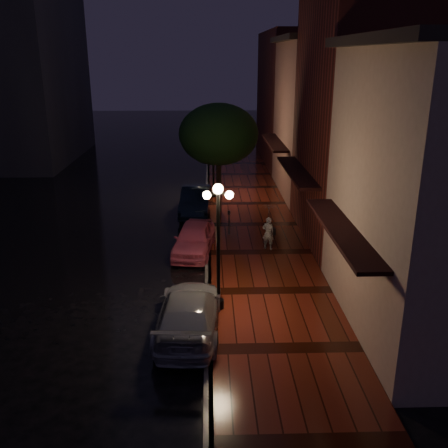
% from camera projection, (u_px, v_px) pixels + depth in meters
% --- Properties ---
extents(ground, '(120.00, 120.00, 0.00)m').
position_uv_depth(ground, '(208.00, 256.00, 21.62)').
color(ground, black).
rests_on(ground, ground).
extents(sidewalk, '(4.50, 60.00, 0.15)m').
position_uv_depth(sidewalk, '(260.00, 253.00, 21.66)').
color(sidewalk, '#41160B').
rests_on(sidewalk, ground).
extents(curb, '(0.25, 60.00, 0.15)m').
position_uv_depth(curb, '(208.00, 254.00, 21.60)').
color(curb, '#595451').
rests_on(curb, ground).
extents(storefront_near, '(5.00, 8.00, 8.50)m').
position_uv_depth(storefront_near, '(443.00, 197.00, 14.79)').
color(storefront_near, gray).
rests_on(storefront_near, ground).
extents(storefront_mid, '(5.00, 8.00, 11.00)m').
position_uv_depth(storefront_mid, '(366.00, 121.00, 21.96)').
color(storefront_mid, '#511914').
rests_on(storefront_mid, ground).
extents(storefront_far, '(5.00, 8.00, 9.00)m').
position_uv_depth(storefront_far, '(324.00, 121.00, 29.85)').
color(storefront_far, '#8C5951').
rests_on(storefront_far, ground).
extents(storefront_extra, '(5.00, 12.00, 10.00)m').
position_uv_depth(storefront_extra, '(296.00, 99.00, 39.15)').
color(storefront_extra, '#511914').
rests_on(storefront_extra, ground).
extents(streetlamp_near, '(0.96, 0.36, 4.31)m').
position_uv_depth(streetlamp_near, '(218.00, 240.00, 16.06)').
color(streetlamp_near, black).
rests_on(streetlamp_near, sidewalk).
extents(streetlamp_far, '(0.96, 0.36, 4.31)m').
position_uv_depth(streetlamp_far, '(213.00, 156.00, 29.31)').
color(streetlamp_far, black).
rests_on(streetlamp_far, sidewalk).
extents(street_tree, '(4.16, 4.16, 5.80)m').
position_uv_depth(street_tree, '(219.00, 136.00, 25.95)').
color(street_tree, black).
rests_on(street_tree, sidewalk).
extents(pink_car, '(2.10, 4.12, 1.34)m').
position_uv_depth(pink_car, '(194.00, 238.00, 21.73)').
color(pink_car, '#ED617F').
rests_on(pink_car, ground).
extents(navy_car, '(1.75, 4.47, 1.45)m').
position_uv_depth(navy_car, '(196.00, 201.00, 27.13)').
color(navy_car, black).
rests_on(navy_car, ground).
extents(silver_car, '(2.17, 4.81, 1.37)m').
position_uv_depth(silver_car, '(189.00, 312.00, 15.46)').
color(silver_car, '#97969D').
rests_on(silver_car, ground).
extents(woman_with_umbrella, '(0.85, 0.86, 2.04)m').
position_uv_depth(woman_with_umbrella, '(269.00, 220.00, 21.57)').
color(woman_with_umbrella, white).
rests_on(woman_with_umbrella, sidewalk).
extents(parking_meter, '(0.13, 0.11, 1.19)m').
position_uv_depth(parking_meter, '(229.00, 220.00, 23.52)').
color(parking_meter, black).
rests_on(parking_meter, sidewalk).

